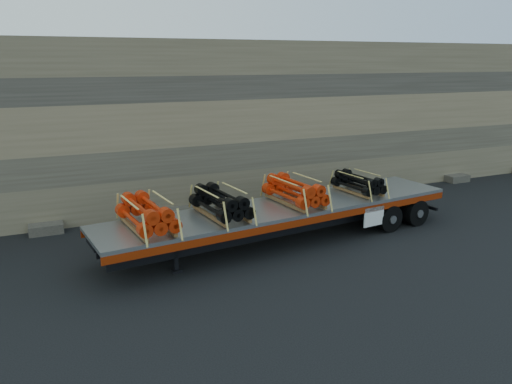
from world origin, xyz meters
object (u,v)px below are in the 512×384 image
Objects in this scene: bundle_rear at (358,183)px; bundle_midfront at (221,204)px; trailer at (284,223)px; bundle_front at (147,215)px; bundle_midrear at (295,192)px.

bundle_midfront is at bearing 180.00° from bundle_rear.
bundle_front reaches higher than trailer.
bundle_midrear is (0.44, 0.05, 1.09)m from trailer.
trailer is 5.41× the size of bundle_midrear.
bundle_midrear is at bearing -180.00° from bundle_rear.
trailer is 5.35× the size of bundle_front.
bundle_front is at bearing -180.00° from bundle_rear.
bundle_midfront is (2.43, 0.28, -0.01)m from bundle_front.
bundle_front reaches higher than bundle_midfront.
bundle_front is 2.45m from bundle_midfront.
trailer is 3.51m from bundle_rear.
bundle_midrear reaches higher than trailer.
bundle_midfront is 0.98× the size of bundle_midrear.
bundle_rear is (8.19, 0.96, -0.08)m from bundle_front.
bundle_midfront is 5.80m from bundle_rear.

